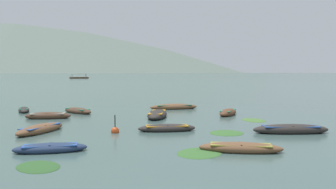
# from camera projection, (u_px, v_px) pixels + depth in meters

# --- Properties ---
(ground_plane) EXTENTS (6000.00, 6000.00, 0.00)m
(ground_plane) POSITION_uv_depth(u_px,v_px,m) (117.00, 72.00, 1488.24)
(ground_plane) COLOR #425B56
(mountain_2) EXTENTS (2481.03, 2481.03, 604.37)m
(mountain_2) POSITION_uv_depth(u_px,v_px,m) (64.00, 17.00, 1930.52)
(mountain_2) COLOR slate
(mountain_2) RESTS_ON ground
(mountain_3) EXTENTS (701.69, 701.69, 228.94)m
(mountain_3) POSITION_uv_depth(u_px,v_px,m) (175.00, 53.00, 2144.53)
(mountain_3) COLOR #4C5B56
(mountain_3) RESTS_ON ground
(rowboat_0) EXTENTS (2.41, 4.61, 0.68)m
(rowboat_0) POSITION_uv_depth(u_px,v_px,m) (157.00, 114.00, 27.01)
(rowboat_0) COLOR #2D2826
(rowboat_0) RESTS_ON ground
(rowboat_1) EXTENTS (3.37, 1.22, 0.61)m
(rowboat_1) POSITION_uv_depth(u_px,v_px,m) (48.00, 116.00, 26.30)
(rowboat_1) COLOR #4C3323
(rowboat_1) RESTS_ON ground
(rowboat_2) EXTENTS (2.75, 4.01, 0.59)m
(rowboat_2) POSITION_uv_depth(u_px,v_px,m) (41.00, 129.00, 20.33)
(rowboat_2) COLOR brown
(rowboat_2) RESTS_ON ground
(rowboat_3) EXTENTS (1.67, 3.33, 0.49)m
(rowboat_3) POSITION_uv_depth(u_px,v_px,m) (24.00, 110.00, 30.83)
(rowboat_3) COLOR #2D2826
(rowboat_3) RESTS_ON ground
(rowboat_5) EXTENTS (3.81, 2.06, 0.51)m
(rowboat_5) POSITION_uv_depth(u_px,v_px,m) (241.00, 148.00, 15.41)
(rowboat_5) COLOR brown
(rowboat_5) RESTS_ON ground
(rowboat_6) EXTENTS (4.46, 1.70, 0.64)m
(rowboat_6) POSITION_uv_depth(u_px,v_px,m) (291.00, 130.00, 20.07)
(rowboat_6) COLOR #2D2826
(rowboat_6) RESTS_ON ground
(rowboat_8) EXTENTS (3.44, 1.13, 0.51)m
(rowboat_8) POSITION_uv_depth(u_px,v_px,m) (167.00, 128.00, 20.77)
(rowboat_8) COLOR #2D2826
(rowboat_8) RESTS_ON ground
(rowboat_9) EXTENTS (4.64, 1.74, 0.62)m
(rowboat_9) POSITION_uv_depth(u_px,v_px,m) (174.00, 107.00, 32.98)
(rowboat_9) COLOR brown
(rowboat_9) RESTS_ON ground
(rowboat_10) EXTENTS (3.11, 3.43, 0.56)m
(rowboat_10) POSITION_uv_depth(u_px,v_px,m) (78.00, 111.00, 29.85)
(rowboat_10) COLOR #4C3323
(rowboat_10) RESTS_ON ground
(rowboat_11) EXTENTS (3.24, 1.28, 0.48)m
(rowboat_11) POSITION_uv_depth(u_px,v_px,m) (50.00, 148.00, 15.37)
(rowboat_11) COLOR navy
(rowboat_11) RESTS_ON ground
(rowboat_12) EXTENTS (2.65, 3.30, 0.62)m
(rowboat_12) POSITION_uv_depth(u_px,v_px,m) (228.00, 113.00, 28.42)
(rowboat_12) COLOR brown
(rowboat_12) RESTS_ON ground
(ferry_0) EXTENTS (9.84, 5.83, 2.54)m
(ferry_0) POSITION_uv_depth(u_px,v_px,m) (79.00, 78.00, 180.18)
(ferry_0) COLOR #4C3323
(ferry_0) RESTS_ON ground
(mooring_buoy) EXTENTS (0.48, 0.48, 1.17)m
(mooring_buoy) POSITION_uv_depth(u_px,v_px,m) (115.00, 131.00, 20.15)
(mooring_buoy) COLOR #DB4C1E
(mooring_buoy) RESTS_ON ground
(weed_patch_0) EXTENTS (2.85, 2.93, 0.14)m
(weed_patch_0) POSITION_uv_depth(u_px,v_px,m) (200.00, 153.00, 15.11)
(weed_patch_0) COLOR #38662D
(weed_patch_0) RESTS_ON ground
(weed_patch_1) EXTENTS (2.30, 2.49, 0.14)m
(weed_patch_1) POSITION_uv_depth(u_px,v_px,m) (38.00, 167.00, 12.93)
(weed_patch_1) COLOR #2D5628
(weed_patch_1) RESTS_ON ground
(weed_patch_2) EXTENTS (2.81, 2.81, 0.14)m
(weed_patch_2) POSITION_uv_depth(u_px,v_px,m) (227.00, 133.00, 20.05)
(weed_patch_2) COLOR #38662D
(weed_patch_2) RESTS_ON ground
(weed_patch_3) EXTENTS (1.74, 2.35, 0.14)m
(weed_patch_3) POSITION_uv_depth(u_px,v_px,m) (254.00, 120.00, 25.29)
(weed_patch_3) COLOR #477033
(weed_patch_3) RESTS_ON ground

